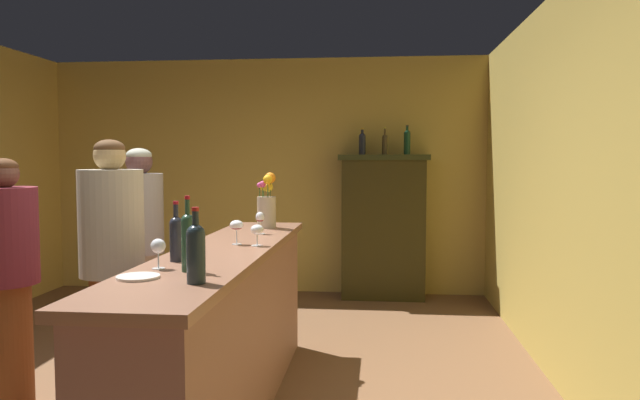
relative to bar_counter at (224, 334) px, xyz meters
name	(u,v)px	position (x,y,z in m)	size (l,w,h in m)	color
wall_back	(266,176)	(-0.42, 3.51, 0.84)	(5.18, 0.12, 2.71)	gold
wall_right	(611,195)	(2.16, -0.01, 0.84)	(0.12, 7.03, 2.71)	gold
bar_counter	(224,334)	(0.00, 0.00, 0.00)	(0.54, 2.93, 1.03)	#8A5C51
display_cabinet	(383,224)	(0.95, 3.21, 0.32)	(0.99, 0.41, 1.60)	#302A0F
wine_bottle_chardonnay	(188,239)	(0.02, -0.71, 0.66)	(0.06, 0.06, 0.35)	#264933
wine_bottle_rose	(176,236)	(-0.12, -0.45, 0.64)	(0.07, 0.07, 0.31)	#232733
wine_bottle_pinot	(196,250)	(0.14, -0.96, 0.65)	(0.08, 0.08, 0.32)	#212F36
wine_glass_front	(260,219)	(0.08, 0.70, 0.62)	(0.07, 0.07, 0.16)	white
wine_glass_mid	(237,226)	(0.04, 0.18, 0.62)	(0.08, 0.08, 0.15)	white
wine_glass_rear	(158,247)	(-0.14, -0.66, 0.61)	(0.07, 0.07, 0.15)	white
wine_glass_spare	(257,230)	(0.17, 0.13, 0.60)	(0.08, 0.08, 0.13)	white
flower_arrangement	(267,204)	(0.05, 1.08, 0.69)	(0.15, 0.16, 0.42)	tan
cheese_plate	(138,277)	(-0.15, -0.89, 0.51)	(0.19, 0.19, 0.01)	white
display_bottle_left	(362,143)	(0.71, 3.21, 1.22)	(0.07, 0.07, 0.29)	#1E2130
display_bottle_midleft	(385,143)	(0.96, 3.21, 1.21)	(0.06, 0.06, 0.30)	#41341E
display_bottle_center	(407,141)	(1.20, 3.21, 1.23)	(0.07, 0.07, 0.32)	#143923
patron_by_cabinet	(112,266)	(-0.69, 0.03, 0.39)	(0.38, 0.38, 1.67)	brown
patron_tall	(7,275)	(-1.35, -0.01, 0.33)	(0.38, 0.38, 1.56)	brown
patron_near_entrance	(141,242)	(-0.95, 1.07, 0.38)	(0.36, 0.36, 1.64)	#B5AC91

